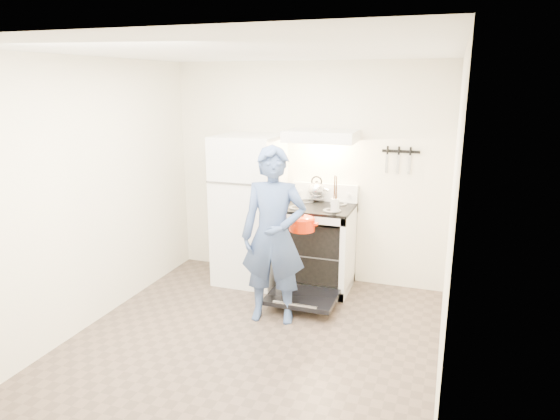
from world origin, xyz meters
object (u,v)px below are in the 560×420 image
object	(u,v)px
stove_body	(317,249)
tea_kettle	(317,189)
refrigerator	(249,210)
person	(274,236)
dutch_oven	(302,225)

from	to	relation	value
stove_body	tea_kettle	world-z (taller)	tea_kettle
refrigerator	tea_kettle	size ratio (longest dim) A/B	5.86
stove_body	person	size ratio (longest dim) A/B	0.54
tea_kettle	person	distance (m)	1.15
tea_kettle	person	size ratio (longest dim) A/B	0.17
refrigerator	stove_body	bearing A→B (deg)	1.77
stove_body	tea_kettle	distance (m)	0.68
dutch_oven	refrigerator	bearing A→B (deg)	144.21
stove_body	tea_kettle	bearing A→B (deg)	110.33
person	dutch_oven	size ratio (longest dim) A/B	5.25
refrigerator	person	distance (m)	1.06
tea_kettle	person	xyz separation A→B (m)	(-0.12, -1.12, -0.24)
refrigerator	person	size ratio (longest dim) A/B	0.99
tea_kettle	dutch_oven	distance (m)	0.85
refrigerator	tea_kettle	xyz separation A→B (m)	(0.73, 0.24, 0.25)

